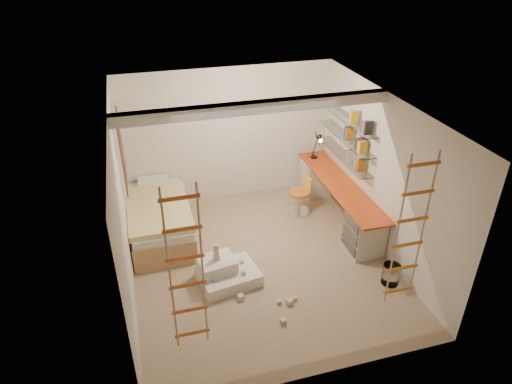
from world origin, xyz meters
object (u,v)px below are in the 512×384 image
object	(u,v)px
bed	(159,219)
swivel_chair	(300,200)
play_platform	(225,272)
desk	(338,200)

from	to	relation	value
bed	swivel_chair	xyz separation A→B (m)	(2.61, 0.03, -0.06)
bed	play_platform	bearing A→B (deg)	-60.86
bed	play_platform	xyz separation A→B (m)	(0.83, -1.49, -0.18)
desk	swivel_chair	xyz separation A→B (m)	(-0.59, 0.39, -0.13)
desk	bed	size ratio (longest dim) A/B	1.40
swivel_chair	desk	bearing A→B (deg)	-33.60
bed	desk	bearing A→B (deg)	-6.49
bed	swivel_chair	size ratio (longest dim) A/B	2.69
play_platform	bed	bearing A→B (deg)	119.14
bed	play_platform	world-z (taller)	bed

